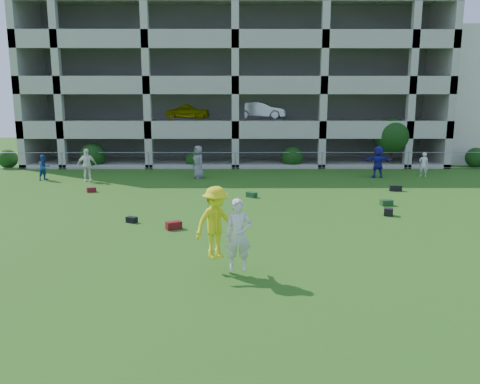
{
  "coord_description": "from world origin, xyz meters",
  "views": [
    {
      "loc": [
        0.15,
        -13.18,
        4.46
      ],
      "look_at": [
        0.23,
        3.0,
        1.4
      ],
      "focal_mm": 35.0,
      "sensor_mm": 36.0,
      "label": 1
    }
  ],
  "objects_px": {
    "bystander_a": "(44,167)",
    "bystander_c": "(198,162)",
    "frisbee_contest": "(222,226)",
    "parking_garage": "(236,85)",
    "bystander_d": "(378,162)",
    "bystander_e": "(424,165)",
    "crate_d": "(389,212)",
    "bystander_b": "(87,165)"
  },
  "relations": [
    {
      "from": "bystander_b",
      "to": "frisbee_contest",
      "type": "bearing_deg",
      "value": -91.39
    },
    {
      "from": "bystander_c",
      "to": "bystander_e",
      "type": "height_order",
      "value": "bystander_c"
    },
    {
      "from": "bystander_a",
      "to": "bystander_e",
      "type": "height_order",
      "value": "bystander_e"
    },
    {
      "from": "bystander_a",
      "to": "bystander_b",
      "type": "xyz_separation_m",
      "value": [
        2.69,
        -0.52,
        0.2
      ]
    },
    {
      "from": "frisbee_contest",
      "to": "parking_garage",
      "type": "bearing_deg",
      "value": 89.46
    },
    {
      "from": "bystander_c",
      "to": "frisbee_contest",
      "type": "xyz_separation_m",
      "value": [
        1.94,
        -16.21,
        0.31
      ]
    },
    {
      "from": "bystander_a",
      "to": "bystander_e",
      "type": "relative_size",
      "value": 0.98
    },
    {
      "from": "bystander_d",
      "to": "frisbee_contest",
      "type": "height_order",
      "value": "frisbee_contest"
    },
    {
      "from": "bystander_c",
      "to": "crate_d",
      "type": "distance_m",
      "value": 12.94
    },
    {
      "from": "bystander_a",
      "to": "bystander_c",
      "type": "distance_m",
      "value": 9.12
    },
    {
      "from": "bystander_a",
      "to": "bystander_c",
      "type": "height_order",
      "value": "bystander_c"
    },
    {
      "from": "bystander_d",
      "to": "crate_d",
      "type": "relative_size",
      "value": 5.54
    },
    {
      "from": "bystander_d",
      "to": "parking_garage",
      "type": "bearing_deg",
      "value": -55.41
    },
    {
      "from": "bystander_e",
      "to": "bystander_d",
      "type": "bearing_deg",
      "value": 21.67
    },
    {
      "from": "bystander_a",
      "to": "crate_d",
      "type": "height_order",
      "value": "bystander_a"
    },
    {
      "from": "bystander_d",
      "to": "bystander_e",
      "type": "relative_size",
      "value": 1.27
    },
    {
      "from": "bystander_d",
      "to": "crate_d",
      "type": "height_order",
      "value": "bystander_d"
    },
    {
      "from": "bystander_b",
      "to": "bystander_c",
      "type": "relative_size",
      "value": 0.97
    },
    {
      "from": "bystander_b",
      "to": "bystander_e",
      "type": "distance_m",
      "value": 20.33
    },
    {
      "from": "frisbee_contest",
      "to": "bystander_e",
      "type": "bearing_deg",
      "value": 54.44
    },
    {
      "from": "bystander_b",
      "to": "frisbee_contest",
      "type": "height_order",
      "value": "frisbee_contest"
    },
    {
      "from": "bystander_d",
      "to": "frisbee_contest",
      "type": "distance_m",
      "value": 18.76
    },
    {
      "from": "crate_d",
      "to": "parking_garage",
      "type": "height_order",
      "value": "parking_garage"
    },
    {
      "from": "frisbee_contest",
      "to": "parking_garage",
      "type": "xyz_separation_m",
      "value": [
        0.27,
        28.96,
        4.71
      ]
    },
    {
      "from": "bystander_d",
      "to": "bystander_e",
      "type": "bearing_deg",
      "value": -175.82
    },
    {
      "from": "bystander_e",
      "to": "frisbee_contest",
      "type": "xyz_separation_m",
      "value": [
        -11.92,
        -16.68,
        0.54
      ]
    },
    {
      "from": "bystander_d",
      "to": "parking_garage",
      "type": "relative_size",
      "value": 0.06
    },
    {
      "from": "bystander_e",
      "to": "parking_garage",
      "type": "bearing_deg",
      "value": -29.39
    },
    {
      "from": "bystander_b",
      "to": "crate_d",
      "type": "height_order",
      "value": "bystander_b"
    },
    {
      "from": "bystander_a",
      "to": "bystander_e",
      "type": "distance_m",
      "value": 22.99
    },
    {
      "from": "crate_d",
      "to": "frisbee_contest",
      "type": "xyz_separation_m",
      "value": [
        -6.54,
        -6.47,
        1.15
      ]
    },
    {
      "from": "bystander_a",
      "to": "bystander_b",
      "type": "distance_m",
      "value": 2.75
    },
    {
      "from": "bystander_e",
      "to": "crate_d",
      "type": "bearing_deg",
      "value": 79.3
    },
    {
      "from": "bystander_e",
      "to": "crate_d",
      "type": "distance_m",
      "value": 11.55
    },
    {
      "from": "bystander_c",
      "to": "parking_garage",
      "type": "relative_size",
      "value": 0.07
    },
    {
      "from": "bystander_b",
      "to": "parking_garage",
      "type": "relative_size",
      "value": 0.06
    },
    {
      "from": "bystander_b",
      "to": "bystander_c",
      "type": "xyz_separation_m",
      "value": [
        6.4,
        1.13,
        0.03
      ]
    },
    {
      "from": "bystander_b",
      "to": "parking_garage",
      "type": "xyz_separation_m",
      "value": [
        8.62,
        13.88,
        5.06
      ]
    },
    {
      "from": "bystander_d",
      "to": "frisbee_contest",
      "type": "relative_size",
      "value": 0.89
    },
    {
      "from": "bystander_c",
      "to": "bystander_d",
      "type": "distance_m",
      "value": 10.97
    },
    {
      "from": "bystander_a",
      "to": "bystander_d",
      "type": "bearing_deg",
      "value": -55.68
    },
    {
      "from": "bystander_b",
      "to": "crate_d",
      "type": "bearing_deg",
      "value": -60.38
    }
  ]
}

